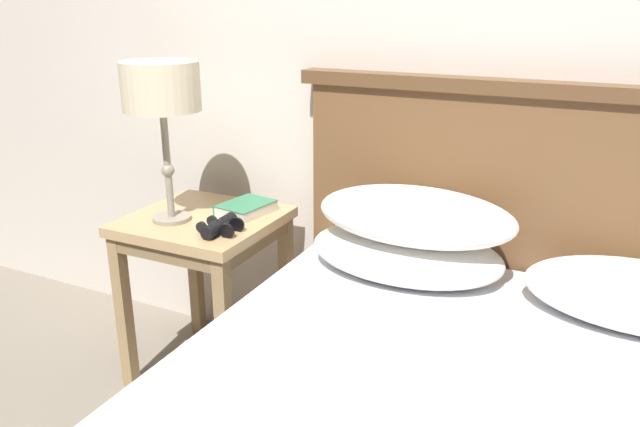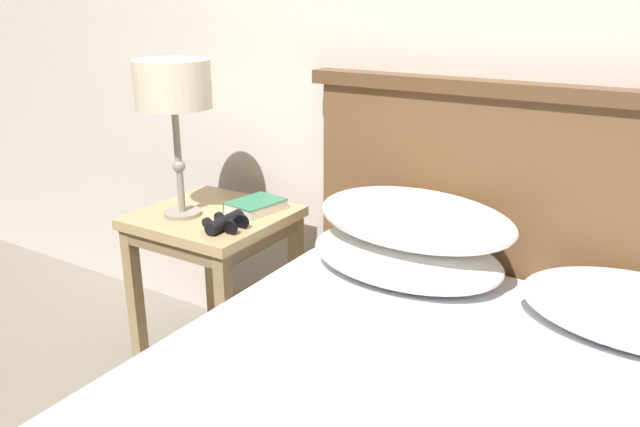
{
  "view_description": "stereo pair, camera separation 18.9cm",
  "coord_description": "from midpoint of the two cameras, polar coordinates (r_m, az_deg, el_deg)",
  "views": [
    {
      "loc": [
        0.67,
        -1.0,
        1.35
      ],
      "look_at": [
        -0.11,
        0.61,
        0.72
      ],
      "focal_mm": 35.0,
      "sensor_mm": 36.0,
      "label": 1
    },
    {
      "loc": [
        0.84,
        -0.91,
        1.35
      ],
      "look_at": [
        -0.11,
        0.61,
        0.72
      ],
      "focal_mm": 35.0,
      "sensor_mm": 36.0,
      "label": 2
    }
  ],
  "objects": [
    {
      "name": "table_lamp",
      "position": [
        2.11,
        -16.87,
        10.59
      ],
      "size": [
        0.25,
        0.25,
        0.53
      ],
      "color": "gray",
      "rests_on": "nightstand"
    },
    {
      "name": "nightstand",
      "position": [
        2.26,
        -12.9,
        -2.63
      ],
      "size": [
        0.49,
        0.48,
        0.62
      ],
      "color": "tan",
      "rests_on": "ground_plane"
    },
    {
      "name": "binoculars_pair",
      "position": [
        2.06,
        -11.77,
        -1.16
      ],
      "size": [
        0.14,
        0.16,
        0.05
      ],
      "color": "black",
      "rests_on": "nightstand"
    },
    {
      "name": "wall_back",
      "position": [
        2.1,
        5.1,
        17.87
      ],
      "size": [
        8.0,
        0.06,
        2.6
      ],
      "color": "silver",
      "rests_on": "ground_plane"
    },
    {
      "name": "book_on_nightstand",
      "position": [
        2.22,
        -9.26,
        0.46
      ],
      "size": [
        0.17,
        0.21,
        0.04
      ],
      "color": "silver",
      "rests_on": "nightstand"
    }
  ]
}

